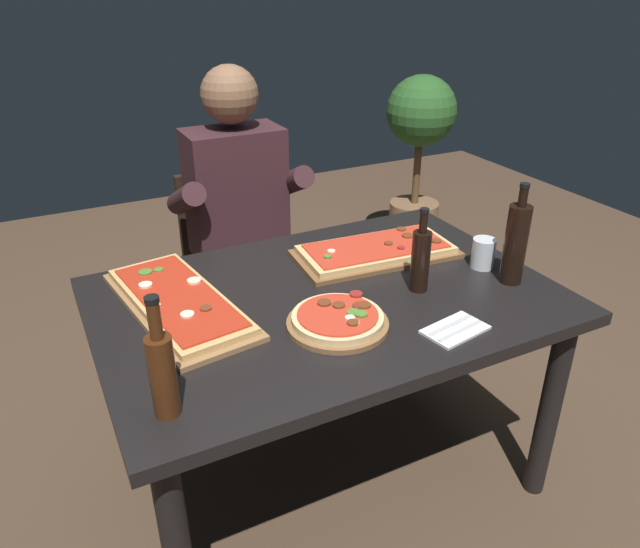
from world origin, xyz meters
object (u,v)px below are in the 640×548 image
at_px(pizza_rectangular_left, 179,302).
at_px(dining_table, 327,321).
at_px(diner_chair, 235,261).
at_px(tumbler_near_camera, 483,253).
at_px(potted_plant_corner, 419,150).
at_px(wine_bottle_dark, 162,371).
at_px(vinegar_bottle_green, 421,259).
at_px(pizza_round_far, 338,320).
at_px(oil_bottle_amber, 516,243).
at_px(seated_diner, 241,216).
at_px(pizza_rectangular_front, 376,251).

bearing_deg(pizza_rectangular_left, dining_table, -16.98).
bearing_deg(pizza_rectangular_left, diner_chair, 59.88).
bearing_deg(tumbler_near_camera, potted_plant_corner, 61.62).
height_order(wine_bottle_dark, potted_plant_corner, potted_plant_corner).
bearing_deg(dining_table, vinegar_bottle_green, -19.74).
relative_size(pizza_round_far, vinegar_bottle_green, 1.07).
xyz_separation_m(pizza_rectangular_left, oil_bottle_amber, (1.00, -0.32, 0.12)).
bearing_deg(pizza_round_far, vinegar_bottle_green, 13.17).
distance_m(pizza_rectangular_left, wine_bottle_dark, 0.49).
bearing_deg(pizza_rectangular_left, oil_bottle_amber, -17.67).
distance_m(diner_chair, seated_diner, 0.28).
relative_size(pizza_rectangular_front, potted_plant_corner, 0.53).
bearing_deg(pizza_round_far, tumbler_near_camera, 10.22).
bearing_deg(seated_diner, wine_bottle_dark, -118.23).
bearing_deg(diner_chair, dining_table, -89.23).
xyz_separation_m(pizza_rectangular_front, tumbler_near_camera, (0.27, -0.24, 0.03)).
bearing_deg(potted_plant_corner, pizza_round_far, -131.41).
relative_size(pizza_rectangular_front, wine_bottle_dark, 1.92).
bearing_deg(dining_table, oil_bottle_amber, -18.18).
xyz_separation_m(vinegar_bottle_green, potted_plant_corner, (1.10, 1.55, -0.18)).
distance_m(vinegar_bottle_green, tumbler_near_camera, 0.29).
bearing_deg(seated_diner, pizza_rectangular_left, -124.82).
height_order(dining_table, pizza_round_far, pizza_round_far).
xyz_separation_m(wine_bottle_dark, diner_chair, (0.57, 1.18, -0.37)).
xyz_separation_m(dining_table, wine_bottle_dark, (-0.58, -0.33, 0.21)).
relative_size(pizza_rectangular_front, diner_chair, 0.67).
distance_m(dining_table, pizza_rectangular_left, 0.47).
relative_size(pizza_round_far, tumbler_near_camera, 2.85).
bearing_deg(tumbler_near_camera, pizza_rectangular_front, 139.34).
bearing_deg(seated_diner, oil_bottle_amber, -57.79).
relative_size(oil_bottle_amber, seated_diner, 0.25).
distance_m(dining_table, diner_chair, 0.87).
height_order(diner_chair, potted_plant_corner, potted_plant_corner).
bearing_deg(diner_chair, tumbler_near_camera, -58.26).
bearing_deg(wine_bottle_dark, seated_diner, 61.77).
height_order(vinegar_bottle_green, potted_plant_corner, potted_plant_corner).
bearing_deg(wine_bottle_dark, pizza_round_far, 16.05).
height_order(pizza_rectangular_left, oil_bottle_amber, oil_bottle_amber).
relative_size(dining_table, potted_plant_corner, 1.27).
bearing_deg(pizza_rectangular_front, tumbler_near_camera, -40.66).
bearing_deg(pizza_rectangular_front, wine_bottle_dark, -150.08).
bearing_deg(wine_bottle_dark, vinegar_bottle_green, 14.95).
height_order(pizza_rectangular_left, seated_diner, seated_diner).
xyz_separation_m(pizza_rectangular_front, wine_bottle_dark, (-0.86, -0.50, 0.10)).
distance_m(pizza_rectangular_front, potted_plant_corner, 1.68).
xyz_separation_m(vinegar_bottle_green, seated_diner, (-0.28, 0.83, -0.10)).
bearing_deg(oil_bottle_amber, vinegar_bottle_green, 163.27).
bearing_deg(vinegar_bottle_green, pizza_round_far, -166.83).
relative_size(tumbler_near_camera, diner_chair, 0.12).
height_order(pizza_round_far, vinegar_bottle_green, vinegar_bottle_green).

